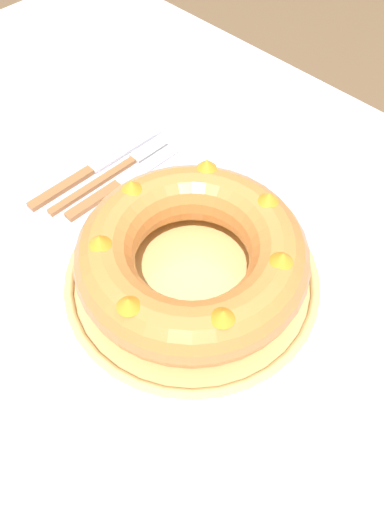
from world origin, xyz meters
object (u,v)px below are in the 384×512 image
object	(u,v)px
fork	(118,169)
cake_knife	(117,186)
serving_dish	(192,278)
serving_knife	(89,171)
bundt_cake	(192,256)

from	to	relation	value
fork	cake_knife	distance (m)	0.03
fork	serving_dish	bearing A→B (deg)	-18.99
serving_knife	cake_knife	xyz separation A→B (m)	(0.05, 0.01, 0.00)
fork	serving_knife	xyz separation A→B (m)	(-0.03, -0.03, 0.00)
serving_dish	bundt_cake	bearing A→B (deg)	146.70
serving_knife	fork	bearing A→B (deg)	55.61
serving_dish	bundt_cake	world-z (taller)	bundt_cake
bundt_cake	cake_knife	xyz separation A→B (m)	(-0.20, 0.04, -0.05)
serving_dish	bundt_cake	size ratio (longest dim) A/B	1.14
bundt_cake	fork	size ratio (longest dim) A/B	1.28
serving_dish	fork	distance (m)	0.23
serving_dish	cake_knife	size ratio (longest dim) A/B	1.54
bundt_cake	serving_knife	bearing A→B (deg)	173.02
serving_dish	serving_knife	distance (m)	0.25
fork	serving_knife	distance (m)	0.04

